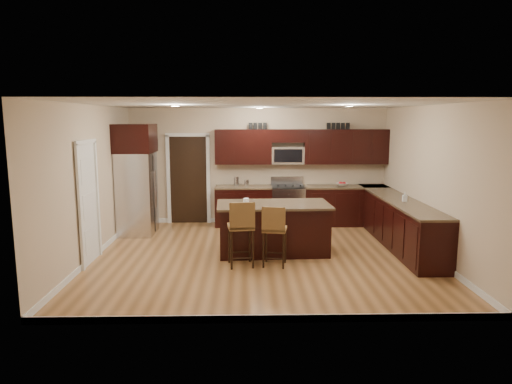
{
  "coord_description": "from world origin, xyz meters",
  "views": [
    {
      "loc": [
        -0.28,
        -7.98,
        2.46
      ],
      "look_at": [
        -0.1,
        0.4,
        1.11
      ],
      "focal_mm": 32.0,
      "sensor_mm": 36.0,
      "label": 1
    }
  ],
  "objects_px": {
    "range": "(288,205)",
    "stool_left": "(241,226)",
    "island": "(273,230)",
    "stool_mid": "(274,229)",
    "refrigerator": "(137,178)"
  },
  "relations": [
    {
      "from": "stool_left",
      "to": "refrigerator",
      "type": "bearing_deg",
      "value": 126.18
    },
    {
      "from": "refrigerator",
      "to": "stool_mid",
      "type": "bearing_deg",
      "value": -39.27
    },
    {
      "from": "range",
      "to": "refrigerator",
      "type": "relative_size",
      "value": 0.47
    },
    {
      "from": "island",
      "to": "stool_mid",
      "type": "distance_m",
      "value": 0.87
    },
    {
      "from": "refrigerator",
      "to": "range",
      "type": "bearing_deg",
      "value": 12.97
    },
    {
      "from": "stool_left",
      "to": "stool_mid",
      "type": "height_order",
      "value": "stool_left"
    },
    {
      "from": "island",
      "to": "stool_mid",
      "type": "bearing_deg",
      "value": -94.99
    },
    {
      "from": "island",
      "to": "stool_left",
      "type": "height_order",
      "value": "stool_left"
    },
    {
      "from": "range",
      "to": "stool_left",
      "type": "xyz_separation_m",
      "value": [
        -1.05,
        -3.05,
        0.23
      ]
    },
    {
      "from": "island",
      "to": "stool_mid",
      "type": "xyz_separation_m",
      "value": [
        -0.03,
        -0.84,
        0.22
      ]
    },
    {
      "from": "range",
      "to": "stool_mid",
      "type": "height_order",
      "value": "range"
    },
    {
      "from": "island",
      "to": "range",
      "type": "bearing_deg",
      "value": 75.35
    },
    {
      "from": "range",
      "to": "island",
      "type": "bearing_deg",
      "value": -101.92
    },
    {
      "from": "island",
      "to": "stool_left",
      "type": "xyz_separation_m",
      "value": [
        -0.58,
        -0.85,
        0.27
      ]
    },
    {
      "from": "stool_left",
      "to": "stool_mid",
      "type": "distance_m",
      "value": 0.55
    }
  ]
}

